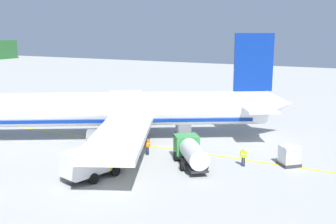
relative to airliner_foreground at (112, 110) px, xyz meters
The scene contains 9 objects.
airliner_foreground is the anchor object (origin of this frame).
service_truck_fuel 12.50m from the airliner_foreground, 153.40° to the right, with size 5.69×3.43×2.62m.
service_truck_catering 12.72m from the airliner_foreground, 111.35° to the right, with size 5.99×5.22×2.40m.
cargo_container_near 8.25m from the airliner_foreground, 134.83° to the right, with size 2.06×2.06×2.00m.
cargo_container_mid 19.87m from the airliner_foreground, 91.23° to the right, with size 2.40×2.40×1.96m.
cargo_container_far 8.56m from the airliner_foreground, 54.48° to the right, with size 2.42×2.42×2.01m.
crew_marshaller 7.75m from the airliner_foreground, 118.27° to the right, with size 0.56×0.42×1.69m.
crew_loader_left 16.37m from the airliner_foreground, 98.87° to the right, with size 0.24×0.63×1.70m.
apron_guide_line 5.68m from the airliner_foreground, 98.50° to the right, with size 0.30×60.00×0.01m, color yellow.
Camera 1 is at (-18.35, -5.24, 12.38)m, focal length 43.23 mm.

